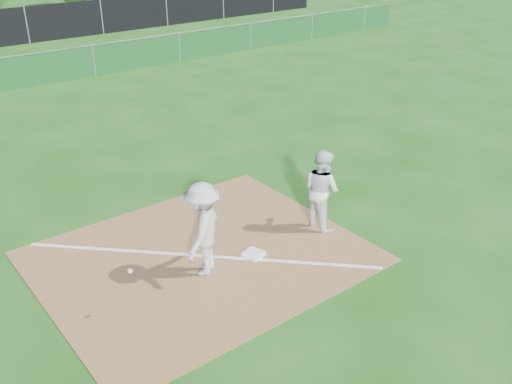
% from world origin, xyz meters
% --- Properties ---
extents(ground, '(90.00, 90.00, 0.00)m').
position_xyz_m(ground, '(0.00, 10.00, 0.00)').
color(ground, '#164F11').
rests_on(ground, ground).
extents(infield_dirt, '(6.00, 5.00, 0.02)m').
position_xyz_m(infield_dirt, '(0.00, 1.00, 0.01)').
color(infield_dirt, brown).
rests_on(infield_dirt, ground).
extents(foul_line, '(5.01, 5.01, 0.01)m').
position_xyz_m(foul_line, '(0.00, 1.00, 0.03)').
color(foul_line, white).
rests_on(foul_line, infield_dirt).
extents(first_base, '(0.44, 0.44, 0.07)m').
position_xyz_m(first_base, '(0.81, 0.38, 0.06)').
color(first_base, white).
rests_on(first_base, infield_dirt).
extents(play_at_first, '(2.34, 1.25, 1.81)m').
position_xyz_m(play_at_first, '(-0.23, 0.52, 0.93)').
color(play_at_first, silver).
rests_on(play_at_first, infield_dirt).
extents(runner, '(0.67, 0.85, 1.75)m').
position_xyz_m(runner, '(2.68, 0.46, 0.87)').
color(runner, white).
rests_on(runner, ground).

